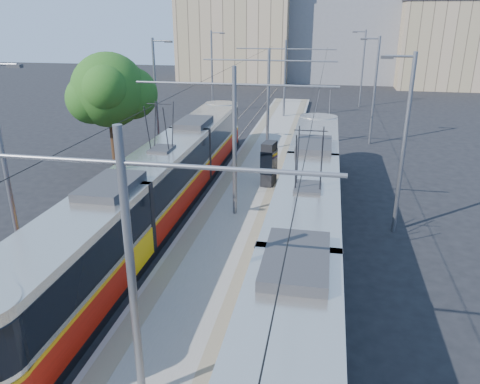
# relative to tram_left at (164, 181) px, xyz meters

# --- Properties ---
(ground) EXTENTS (160.00, 160.00, 0.00)m
(ground) POSITION_rel_tram_left_xyz_m (3.60, -8.06, -1.71)
(ground) COLOR black
(ground) RESTS_ON ground
(platform) EXTENTS (4.00, 50.00, 0.30)m
(platform) POSITION_rel_tram_left_xyz_m (3.60, 8.94, -1.56)
(platform) COLOR gray
(platform) RESTS_ON ground
(tactile_strip_left) EXTENTS (0.70, 50.00, 0.01)m
(tactile_strip_left) POSITION_rel_tram_left_xyz_m (2.15, 8.94, -1.40)
(tactile_strip_left) COLOR gray
(tactile_strip_left) RESTS_ON platform
(tactile_strip_right) EXTENTS (0.70, 50.00, 0.01)m
(tactile_strip_right) POSITION_rel_tram_left_xyz_m (5.05, 8.94, -1.40)
(tactile_strip_right) COLOR gray
(tactile_strip_right) RESTS_ON platform
(rails) EXTENTS (8.71, 70.00, 0.03)m
(rails) POSITION_rel_tram_left_xyz_m (3.60, 8.94, -1.69)
(rails) COLOR gray
(rails) RESTS_ON ground
(track_arrow) EXTENTS (1.20, 5.00, 0.01)m
(track_arrow) POSITION_rel_tram_left_xyz_m (0.00, -11.06, -1.70)
(track_arrow) COLOR silver
(track_arrow) RESTS_ON ground
(tram_left) EXTENTS (2.43, 27.96, 5.50)m
(tram_left) POSITION_rel_tram_left_xyz_m (0.00, 0.00, 0.00)
(tram_left) COLOR black
(tram_left) RESTS_ON ground
(tram_right) EXTENTS (2.43, 29.08, 5.50)m
(tram_right) POSITION_rel_tram_left_xyz_m (7.20, -4.13, 0.15)
(tram_right) COLOR black
(tram_right) RESTS_ON ground
(catenary) EXTENTS (9.20, 70.00, 7.00)m
(catenary) POSITION_rel_tram_left_xyz_m (3.60, 6.09, 2.81)
(catenary) COLOR slate
(catenary) RESTS_ON platform
(street_lamps) EXTENTS (15.18, 38.22, 8.00)m
(street_lamps) POSITION_rel_tram_left_xyz_m (3.60, 12.94, 2.47)
(street_lamps) COLOR slate
(street_lamps) RESTS_ON ground
(shelter) EXTENTS (0.87, 1.23, 2.49)m
(shelter) POSITION_rel_tram_left_xyz_m (4.69, 4.30, -0.10)
(shelter) COLOR black
(shelter) RESTS_ON platform
(tree) EXTENTS (5.06, 4.68, 7.35)m
(tree) POSITION_rel_tram_left_xyz_m (-5.29, 6.63, 3.26)
(tree) COLOR #382314
(tree) RESTS_ON ground
(building_left) EXTENTS (16.32, 12.24, 14.88)m
(building_left) POSITION_rel_tram_left_xyz_m (-6.40, 51.94, 5.74)
(building_left) COLOR tan
(building_left) RESTS_ON ground
(building_centre) EXTENTS (18.36, 14.28, 15.88)m
(building_centre) POSITION_rel_tram_left_xyz_m (9.60, 55.94, 6.24)
(building_centre) COLOR slate
(building_centre) RESTS_ON ground
(building_right) EXTENTS (14.28, 10.20, 11.60)m
(building_right) POSITION_rel_tram_left_xyz_m (23.60, 49.94, 4.10)
(building_right) COLOR tan
(building_right) RESTS_ON ground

